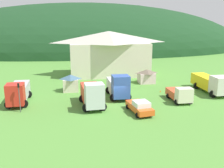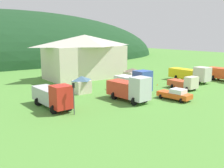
{
  "view_description": "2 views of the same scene",
  "coord_description": "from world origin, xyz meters",
  "px_view_note": "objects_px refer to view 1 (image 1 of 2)",
  "views": [
    {
      "loc": [
        -6.09,
        -34.09,
        11.36
      ],
      "look_at": [
        -0.02,
        4.04,
        1.78
      ],
      "focal_mm": 41.34,
      "sensor_mm": 36.0,
      "label": 1
    },
    {
      "loc": [
        -26.35,
        -27.05,
        9.24
      ],
      "look_at": [
        -2.5,
        4.48,
        1.48
      ],
      "focal_mm": 40.61,
      "sensor_mm": 36.0,
      "label": 2
    }
  ],
  "objects_px": {
    "tow_truck_silver": "(92,94)",
    "box_truck_blue": "(118,86)",
    "light_truck_cream": "(180,94)",
    "play_shed_cream": "(71,83)",
    "flatbed_truck_yellow": "(211,83)",
    "play_shed_pink": "(146,76)",
    "traffic_light_west": "(19,94)",
    "depot_building": "(109,52)",
    "service_pickup_orange": "(140,107)",
    "crane_truck_red": "(18,92)",
    "traffic_cone_near_pickup": "(160,92)"
  },
  "relations": [
    {
      "from": "traffic_light_west",
      "to": "play_shed_pink",
      "type": "bearing_deg",
      "value": 32.03
    },
    {
      "from": "tow_truck_silver",
      "to": "box_truck_blue",
      "type": "height_order",
      "value": "box_truck_blue"
    },
    {
      "from": "traffic_cone_near_pickup",
      "to": "depot_building",
      "type": "bearing_deg",
      "value": 112.13
    },
    {
      "from": "depot_building",
      "to": "traffic_cone_near_pickup",
      "type": "distance_m",
      "value": 17.15
    },
    {
      "from": "light_truck_cream",
      "to": "play_shed_cream",
      "type": "bearing_deg",
      "value": -117.85
    },
    {
      "from": "play_shed_cream",
      "to": "box_truck_blue",
      "type": "bearing_deg",
      "value": -34.11
    },
    {
      "from": "box_truck_blue",
      "to": "flatbed_truck_yellow",
      "type": "distance_m",
      "value": 15.16
    },
    {
      "from": "play_shed_cream",
      "to": "play_shed_pink",
      "type": "relative_size",
      "value": 0.89
    },
    {
      "from": "light_truck_cream",
      "to": "flatbed_truck_yellow",
      "type": "relative_size",
      "value": 0.59
    },
    {
      "from": "play_shed_pink",
      "to": "traffic_light_west",
      "type": "xyz_separation_m",
      "value": [
        -20.28,
        -12.69,
        1.03
      ]
    },
    {
      "from": "depot_building",
      "to": "tow_truck_silver",
      "type": "xyz_separation_m",
      "value": [
        -5.32,
        -20.8,
        -2.93
      ]
    },
    {
      "from": "play_shed_cream",
      "to": "traffic_cone_near_pickup",
      "type": "xyz_separation_m",
      "value": [
        14.36,
        -2.94,
        -1.43
      ]
    },
    {
      "from": "crane_truck_red",
      "to": "service_pickup_orange",
      "type": "bearing_deg",
      "value": 65.73
    },
    {
      "from": "tow_truck_silver",
      "to": "traffic_light_west",
      "type": "height_order",
      "value": "traffic_light_west"
    },
    {
      "from": "tow_truck_silver",
      "to": "crane_truck_red",
      "type": "bearing_deg",
      "value": -111.41
    },
    {
      "from": "play_shed_pink",
      "to": "crane_truck_red",
      "type": "height_order",
      "value": "crane_truck_red"
    },
    {
      "from": "box_truck_blue",
      "to": "traffic_cone_near_pickup",
      "type": "xyz_separation_m",
      "value": [
        7.31,
        1.84,
        -1.79
      ]
    },
    {
      "from": "play_shed_pink",
      "to": "traffic_light_west",
      "type": "bearing_deg",
      "value": -147.97
    },
    {
      "from": "flatbed_truck_yellow",
      "to": "traffic_cone_near_pickup",
      "type": "distance_m",
      "value": 8.18
    },
    {
      "from": "depot_building",
      "to": "flatbed_truck_yellow",
      "type": "distance_m",
      "value": 22.18
    },
    {
      "from": "play_shed_pink",
      "to": "service_pickup_orange",
      "type": "distance_m",
      "value": 16.3
    },
    {
      "from": "crane_truck_red",
      "to": "tow_truck_silver",
      "type": "distance_m",
      "value": 10.56
    },
    {
      "from": "tow_truck_silver",
      "to": "flatbed_truck_yellow",
      "type": "relative_size",
      "value": 0.81
    },
    {
      "from": "play_shed_pink",
      "to": "light_truck_cream",
      "type": "relative_size",
      "value": 0.62
    },
    {
      "from": "traffic_light_west",
      "to": "traffic_cone_near_pickup",
      "type": "xyz_separation_m",
      "value": [
        20.73,
        6.19,
        -2.34
      ]
    },
    {
      "from": "traffic_light_west",
      "to": "flatbed_truck_yellow",
      "type": "bearing_deg",
      "value": 9.12
    },
    {
      "from": "play_shed_cream",
      "to": "service_pickup_orange",
      "type": "bearing_deg",
      "value": -54.22
    },
    {
      "from": "play_shed_pink",
      "to": "box_truck_blue",
      "type": "height_order",
      "value": "box_truck_blue"
    },
    {
      "from": "depot_building",
      "to": "play_shed_pink",
      "type": "relative_size",
      "value": 5.63
    },
    {
      "from": "traffic_cone_near_pickup",
      "to": "crane_truck_red",
      "type": "bearing_deg",
      "value": -173.81
    },
    {
      "from": "light_truck_cream",
      "to": "service_pickup_orange",
      "type": "bearing_deg",
      "value": -62.01
    },
    {
      "from": "depot_building",
      "to": "play_shed_cream",
      "type": "relative_size",
      "value": 6.3
    },
    {
      "from": "box_truck_blue",
      "to": "light_truck_cream",
      "type": "xyz_separation_m",
      "value": [
        8.33,
        -3.41,
        -0.68
      ]
    },
    {
      "from": "play_shed_pink",
      "to": "crane_truck_red",
      "type": "xyz_separation_m",
      "value": [
        -21.14,
        -8.84,
        0.34
      ]
    },
    {
      "from": "crane_truck_red",
      "to": "tow_truck_silver",
      "type": "relative_size",
      "value": 1.11
    },
    {
      "from": "play_shed_cream",
      "to": "flatbed_truck_yellow",
      "type": "relative_size",
      "value": 0.33
    },
    {
      "from": "play_shed_cream",
      "to": "crane_truck_red",
      "type": "relative_size",
      "value": 0.36
    },
    {
      "from": "tow_truck_silver",
      "to": "flatbed_truck_yellow",
      "type": "height_order",
      "value": "tow_truck_silver"
    },
    {
      "from": "service_pickup_orange",
      "to": "tow_truck_silver",
      "type": "bearing_deg",
      "value": -128.67
    },
    {
      "from": "depot_building",
      "to": "play_shed_cream",
      "type": "distance_m",
      "value": 15.15
    },
    {
      "from": "depot_building",
      "to": "traffic_light_west",
      "type": "bearing_deg",
      "value": -124.09
    },
    {
      "from": "play_shed_cream",
      "to": "tow_truck_silver",
      "type": "bearing_deg",
      "value": -71.49
    },
    {
      "from": "traffic_light_west",
      "to": "traffic_cone_near_pickup",
      "type": "bearing_deg",
      "value": 16.61
    },
    {
      "from": "play_shed_cream",
      "to": "traffic_light_west",
      "type": "xyz_separation_m",
      "value": [
        -6.37,
        -9.12,
        0.92
      ]
    },
    {
      "from": "flatbed_truck_yellow",
      "to": "crane_truck_red",
      "type": "bearing_deg",
      "value": -89.05
    },
    {
      "from": "depot_building",
      "to": "tow_truck_silver",
      "type": "relative_size",
      "value": 2.55
    },
    {
      "from": "crane_truck_red",
      "to": "flatbed_truck_yellow",
      "type": "relative_size",
      "value": 0.9
    },
    {
      "from": "depot_building",
      "to": "play_shed_cream",
      "type": "xyz_separation_m",
      "value": [
        -8.15,
        -12.33,
        -3.31
      ]
    },
    {
      "from": "box_truck_blue",
      "to": "flatbed_truck_yellow",
      "type": "xyz_separation_m",
      "value": [
        15.16,
        0.25,
        -0.17
      ]
    },
    {
      "from": "play_shed_pink",
      "to": "crane_truck_red",
      "type": "relative_size",
      "value": 0.41
    }
  ]
}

